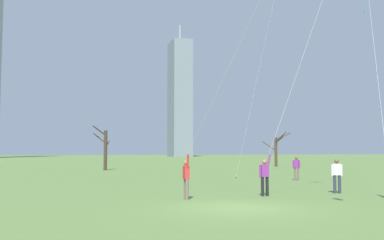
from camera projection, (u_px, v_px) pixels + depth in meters
name	position (u px, v px, depth m)	size (l,w,h in m)	color
ground_plane	(238.00, 208.00, 15.08)	(400.00, 400.00, 0.00)	#5B7A3D
kite_flyer_foreground_left_white	(200.00, 146.00, 16.77)	(2.67, 10.93, 12.74)	#726656
kite_flyer_midfield_right_teal	(381.00, 113.00, 20.18)	(5.77, 8.09, 13.86)	#33384C
kite_flyer_far_back_purple	(276.00, 141.00, 19.19)	(4.21, 1.29, 11.71)	black
bystander_watching_nearby	(337.00, 174.00, 20.31)	(0.47, 0.33, 1.62)	#33384C
bystander_far_off_by_trees	(296.00, 167.00, 29.16)	(0.39, 0.39, 1.62)	#726656
bare_tree_far_right_edge	(105.00, 149.00, 44.43)	(1.98, 2.42, 4.59)	#423326
bare_tree_rightmost	(276.00, 149.00, 54.88)	(3.10, 3.16, 4.43)	#4C3828
skyline_slender_spire	(180.00, 99.00, 151.66)	(6.68, 10.75, 46.85)	gray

